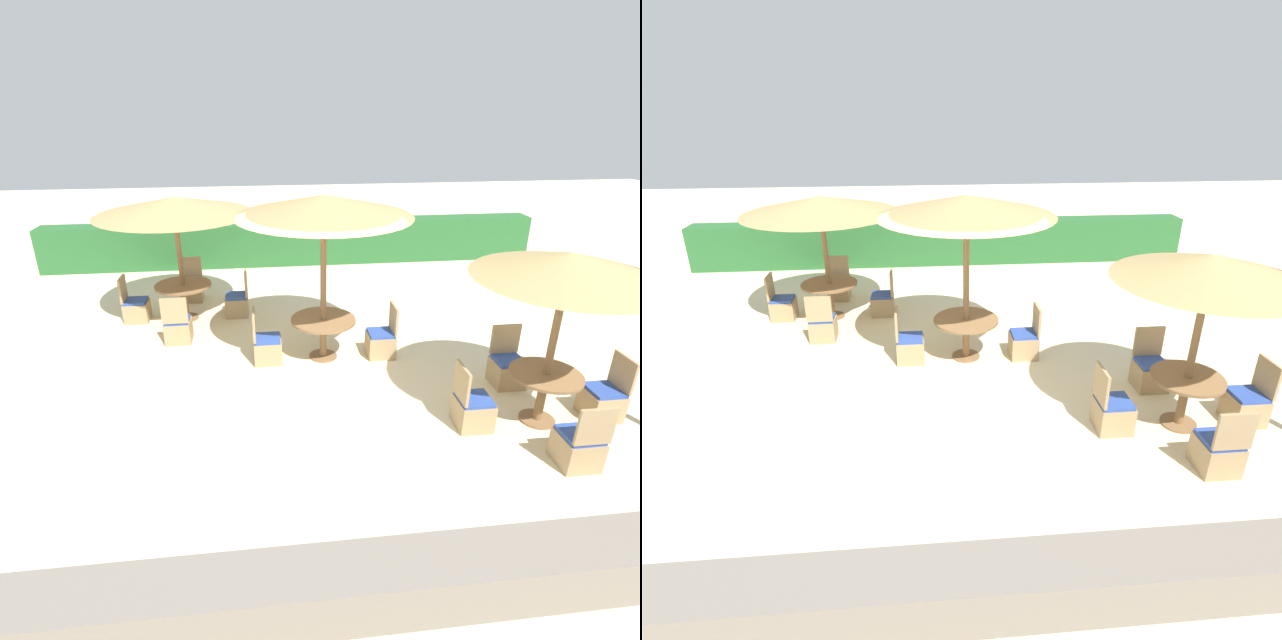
# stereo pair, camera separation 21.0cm
# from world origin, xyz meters

# --- Properties ---
(ground_plane) EXTENTS (40.00, 40.00, 0.00)m
(ground_plane) POSITION_xyz_m (0.00, 0.00, 0.00)
(ground_plane) COLOR beige
(hedge_row) EXTENTS (13.00, 0.70, 1.14)m
(hedge_row) POSITION_xyz_m (0.00, 6.57, 0.57)
(hedge_row) COLOR #28602D
(hedge_row) RESTS_ON ground_plane
(stone_border) EXTENTS (10.00, 0.56, 0.51)m
(stone_border) POSITION_xyz_m (0.00, -3.63, 0.26)
(stone_border) COLOR slate
(stone_border) RESTS_ON ground_plane
(parasol_center) EXTENTS (2.79, 2.79, 2.77)m
(parasol_center) POSITION_xyz_m (0.11, 1.05, 2.60)
(parasol_center) COLOR olive
(parasol_center) RESTS_ON ground_plane
(round_table_center) EXTENTS (1.10, 1.10, 0.72)m
(round_table_center) POSITION_xyz_m (0.11, 1.05, 0.57)
(round_table_center) COLOR olive
(round_table_center) RESTS_ON ground_plane
(patio_chair_center_west) EXTENTS (0.46, 0.46, 0.93)m
(patio_chair_center_west) POSITION_xyz_m (-0.86, 1.01, 0.26)
(patio_chair_center_west) COLOR tan
(patio_chair_center_west) RESTS_ON ground_plane
(patio_chair_center_east) EXTENTS (0.46, 0.46, 0.93)m
(patio_chair_center_east) POSITION_xyz_m (1.12, 0.99, 0.26)
(patio_chair_center_east) COLOR tan
(patio_chair_center_east) RESTS_ON ground_plane
(parasol_front_right) EXTENTS (2.35, 2.35, 2.42)m
(parasol_front_right) POSITION_xyz_m (2.84, -1.17, 2.25)
(parasol_front_right) COLOR olive
(parasol_front_right) RESTS_ON ground_plane
(round_table_front_right) EXTENTS (0.95, 0.95, 0.75)m
(round_table_front_right) POSITION_xyz_m (2.84, -1.17, 0.56)
(round_table_front_right) COLOR olive
(round_table_front_right) RESTS_ON ground_plane
(patio_chair_front_right_south) EXTENTS (0.46, 0.46, 0.93)m
(patio_chair_front_right_south) POSITION_xyz_m (2.82, -2.09, 0.26)
(patio_chair_front_right_south) COLOR tan
(patio_chair_front_right_south) RESTS_ON ground_plane
(patio_chair_front_right_east) EXTENTS (0.46, 0.46, 0.93)m
(patio_chair_front_right_east) POSITION_xyz_m (3.76, -1.17, 0.26)
(patio_chair_front_right_east) COLOR tan
(patio_chair_front_right_east) RESTS_ON ground_plane
(patio_chair_front_right_west) EXTENTS (0.46, 0.46, 0.93)m
(patio_chair_front_right_west) POSITION_xyz_m (1.86, -1.18, 0.26)
(patio_chair_front_right_west) COLOR tan
(patio_chair_front_right_west) RESTS_ON ground_plane
(patio_chair_front_right_north) EXTENTS (0.46, 0.46, 0.93)m
(patio_chair_front_right_north) POSITION_xyz_m (2.84, -0.18, 0.26)
(patio_chair_front_right_north) COLOR tan
(patio_chair_front_right_north) RESTS_ON ground_plane
(parasol_back_left) EXTENTS (2.95, 2.95, 2.45)m
(parasol_back_left) POSITION_xyz_m (-2.45, 3.03, 2.28)
(parasol_back_left) COLOR olive
(parasol_back_left) RESTS_ON ground_plane
(round_table_back_left) EXTENTS (1.11, 1.11, 0.73)m
(round_table_back_left) POSITION_xyz_m (-2.45, 3.03, 0.58)
(round_table_back_left) COLOR olive
(round_table_back_left) RESTS_ON ground_plane
(patio_chair_back_left_south) EXTENTS (0.46, 0.46, 0.93)m
(patio_chair_back_left_south) POSITION_xyz_m (-2.45, 1.96, 0.26)
(patio_chair_back_left_south) COLOR tan
(patio_chair_back_left_south) RESTS_ON ground_plane
(patio_chair_back_left_north) EXTENTS (0.46, 0.46, 0.93)m
(patio_chair_back_left_north) POSITION_xyz_m (-2.44, 4.08, 0.26)
(patio_chair_back_left_north) COLOR tan
(patio_chair_back_left_north) RESTS_ON ground_plane
(patio_chair_back_left_east) EXTENTS (0.46, 0.46, 0.93)m
(patio_chair_back_left_east) POSITION_xyz_m (-1.41, 3.09, 0.26)
(patio_chair_back_left_east) COLOR tan
(patio_chair_back_left_east) RESTS_ON ground_plane
(patio_chair_back_left_west) EXTENTS (0.46, 0.46, 0.93)m
(patio_chair_back_left_west) POSITION_xyz_m (-3.43, 3.03, 0.26)
(patio_chair_back_left_west) COLOR tan
(patio_chair_back_left_west) RESTS_ON ground_plane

